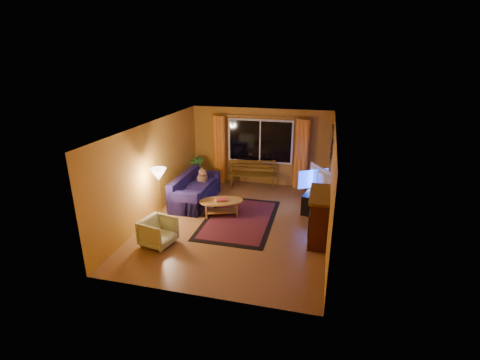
% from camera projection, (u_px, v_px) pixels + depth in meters
% --- Properties ---
extents(floor, '(4.50, 6.00, 0.02)m').
position_uv_depth(floor, '(237.00, 222.00, 8.99)').
color(floor, brown).
rests_on(floor, ground).
extents(ceiling, '(4.50, 6.00, 0.02)m').
position_uv_depth(ceiling, '(237.00, 126.00, 8.13)').
color(ceiling, white).
rests_on(ceiling, ground).
extents(wall_back, '(4.50, 0.02, 2.50)m').
position_uv_depth(wall_back, '(260.00, 147.00, 11.31)').
color(wall_back, '#BD832B').
rests_on(wall_back, ground).
extents(wall_left, '(0.02, 6.00, 2.50)m').
position_uv_depth(wall_left, '(153.00, 169.00, 9.08)').
color(wall_left, '#BD832B').
rests_on(wall_left, ground).
extents(wall_right, '(0.02, 6.00, 2.50)m').
position_uv_depth(wall_right, '(331.00, 184.00, 8.04)').
color(wall_right, '#BD832B').
rests_on(wall_right, ground).
extents(window, '(2.00, 0.02, 1.30)m').
position_uv_depth(window, '(260.00, 141.00, 11.18)').
color(window, black).
rests_on(window, wall_back).
extents(curtain_rod, '(3.20, 0.03, 0.03)m').
position_uv_depth(curtain_rod, '(260.00, 117.00, 10.87)').
color(curtain_rod, '#BF8C3F').
rests_on(curtain_rod, wall_back).
extents(curtain_left, '(0.36, 0.36, 2.24)m').
position_uv_depth(curtain_left, '(220.00, 149.00, 11.54)').
color(curtain_left, orange).
rests_on(curtain_left, ground).
extents(curtain_right, '(0.36, 0.36, 2.24)m').
position_uv_depth(curtain_right, '(302.00, 154.00, 10.92)').
color(curtain_right, orange).
rests_on(curtain_right, ground).
extents(bench, '(1.54, 0.68, 0.45)m').
position_uv_depth(bench, '(253.00, 181.00, 11.27)').
color(bench, '#4A320B').
rests_on(bench, ground).
extents(potted_plant, '(0.55, 0.55, 0.93)m').
position_uv_depth(potted_plant, '(197.00, 171.00, 11.47)').
color(potted_plant, '#235B1E').
rests_on(potted_plant, ground).
extents(sofa, '(0.88, 2.04, 0.83)m').
position_uv_depth(sofa, '(195.00, 189.00, 10.08)').
color(sofa, '#1D1546').
rests_on(sofa, ground).
extents(dog, '(0.38, 0.46, 0.43)m').
position_uv_depth(dog, '(202.00, 177.00, 10.41)').
color(dog, '#896143').
rests_on(dog, sofa).
extents(armchair, '(0.76, 0.79, 0.70)m').
position_uv_depth(armchair, '(158.00, 231.00, 7.81)').
color(armchair, '#BECA93').
rests_on(armchair, ground).
extents(floor_lamp, '(0.32, 0.32, 1.46)m').
position_uv_depth(floor_lamp, '(160.00, 196.00, 8.69)').
color(floor_lamp, '#BF8C3F').
rests_on(floor_lamp, ground).
extents(rug, '(1.77, 2.80, 0.02)m').
position_uv_depth(rug, '(239.00, 219.00, 9.12)').
color(rug, '#731503').
rests_on(rug, ground).
extents(coffee_table, '(1.52, 1.52, 0.43)m').
position_uv_depth(coffee_table, '(221.00, 208.00, 9.30)').
color(coffee_table, '#B47E37').
rests_on(coffee_table, ground).
extents(tv_console, '(0.71, 1.38, 0.55)m').
position_uv_depth(tv_console, '(315.00, 199.00, 9.72)').
color(tv_console, black).
rests_on(tv_console, ground).
extents(television, '(0.71, 1.03, 0.64)m').
position_uv_depth(television, '(317.00, 179.00, 9.52)').
color(television, black).
rests_on(television, tv_console).
extents(fireplace, '(0.40, 1.20, 1.10)m').
position_uv_depth(fireplace, '(319.00, 218.00, 7.96)').
color(fireplace, maroon).
rests_on(fireplace, ground).
extents(mirror_cluster, '(0.06, 0.60, 0.56)m').
position_uv_depth(mirror_cluster, '(331.00, 147.00, 9.05)').
color(mirror_cluster, black).
rests_on(mirror_cluster, wall_right).
extents(painting, '(0.04, 0.76, 0.96)m').
position_uv_depth(painting, '(331.00, 143.00, 10.15)').
color(painting, '#D76230').
rests_on(painting, wall_right).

